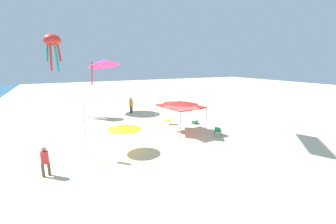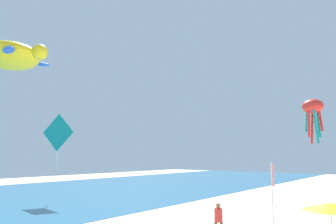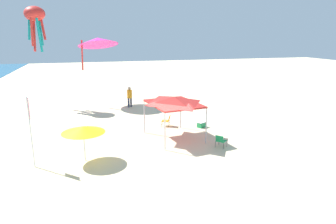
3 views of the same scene
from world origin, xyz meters
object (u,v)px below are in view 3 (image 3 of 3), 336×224
at_px(folding_chair_facing_ocean, 167,120).
at_px(cooler_box, 202,125).
at_px(kite_delta_magenta, 98,41).
at_px(person_near_umbrella, 130,95).
at_px(folding_chair_near_cooler, 221,140).
at_px(kite_octopus_red, 35,16).
at_px(banner_flag, 30,125).
at_px(beach_umbrella, 83,129).
at_px(canopy_tent, 174,101).

distance_m(folding_chair_facing_ocean, cooler_box, 2.58).
bearing_deg(kite_delta_magenta, person_near_umbrella, -54.65).
distance_m(folding_chair_near_cooler, person_near_umbrella, 12.42).
relative_size(folding_chair_facing_ocean, cooler_box, 1.10).
height_order(folding_chair_facing_ocean, person_near_umbrella, person_near_umbrella).
bearing_deg(kite_octopus_red, person_near_umbrella, -17.65).
bearing_deg(kite_octopus_red, banner_flag, -84.29).
bearing_deg(folding_chair_facing_ocean, beach_umbrella, -25.08).
distance_m(folding_chair_facing_ocean, banner_flag, 9.94).
xyz_separation_m(folding_chair_near_cooler, kite_delta_magenta, (14.10, 6.28, 5.53)).
bearing_deg(kite_octopus_red, folding_chair_near_cooler, -50.38).
xyz_separation_m(beach_umbrella, folding_chair_near_cooler, (-0.20, -7.86, -1.30)).
bearing_deg(cooler_box, kite_octopus_red, 49.38).
bearing_deg(folding_chair_near_cooler, kite_octopus_red, -2.61).
height_order(banner_flag, kite_delta_magenta, kite_delta_magenta).
xyz_separation_m(canopy_tent, kite_octopus_red, (12.00, 9.38, 5.70)).
height_order(beach_umbrella, banner_flag, banner_flag).
bearing_deg(banner_flag, canopy_tent, -73.95).
bearing_deg(kite_delta_magenta, cooler_box, -68.70).
distance_m(cooler_box, banner_flag, 11.71).
height_order(folding_chair_near_cooler, banner_flag, banner_flag).
height_order(folding_chair_near_cooler, kite_delta_magenta, kite_delta_magenta).
relative_size(beach_umbrella, cooler_box, 3.09).
xyz_separation_m(canopy_tent, cooler_box, (1.68, -2.64, -2.31)).
distance_m(beach_umbrella, cooler_box, 9.30).
xyz_separation_m(kite_octopus_red, kite_delta_magenta, (-0.35, -5.32, -2.20)).
bearing_deg(person_near_umbrella, canopy_tent, -121.90).
xyz_separation_m(folding_chair_facing_ocean, kite_octopus_red, (9.38, 9.64, 7.73)).
bearing_deg(beach_umbrella, canopy_tent, -68.26).
bearing_deg(canopy_tent, banner_flag, 106.05).
xyz_separation_m(canopy_tent, folding_chair_facing_ocean, (2.62, -0.26, -2.04)).
bearing_deg(beach_umbrella, kite_octopus_red, 14.72).
height_order(canopy_tent, folding_chair_facing_ocean, canopy_tent).
bearing_deg(person_near_umbrella, folding_chair_facing_ocean, -116.30).
relative_size(canopy_tent, banner_flag, 1.08).
xyz_separation_m(canopy_tent, beach_umbrella, (-2.25, 5.64, -0.74)).
bearing_deg(person_near_umbrella, banner_flag, -160.69).
height_order(folding_chair_facing_ocean, banner_flag, banner_flag).
bearing_deg(person_near_umbrella, folding_chair_near_cooler, -113.59).
height_order(folding_chair_near_cooler, folding_chair_facing_ocean, same).
height_order(canopy_tent, beach_umbrella, canopy_tent).
bearing_deg(beach_umbrella, folding_chair_near_cooler, -91.45).
bearing_deg(folding_chair_near_cooler, canopy_tent, 0.80).
height_order(canopy_tent, kite_delta_magenta, kite_delta_magenta).
distance_m(banner_flag, kite_delta_magenta, 15.07).
xyz_separation_m(folding_chair_near_cooler, folding_chair_facing_ocean, (5.07, 1.96, 0.00)).
xyz_separation_m(canopy_tent, folding_chair_near_cooler, (-2.45, -2.22, -2.04)).
xyz_separation_m(beach_umbrella, kite_delta_magenta, (13.90, -1.58, 4.23)).
bearing_deg(kite_delta_magenta, beach_umbrella, -109.12).
distance_m(canopy_tent, folding_chair_near_cooler, 3.88).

